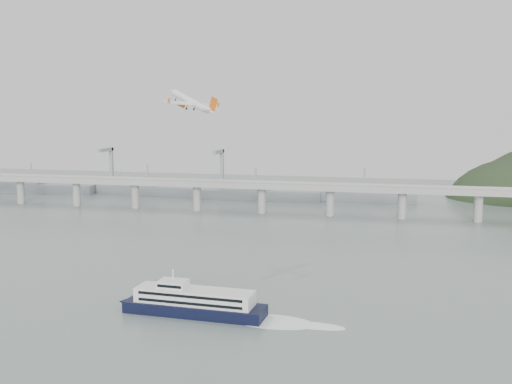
# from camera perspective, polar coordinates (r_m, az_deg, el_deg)

# --- Properties ---
(ground) EXTENTS (900.00, 900.00, 0.00)m
(ground) POSITION_cam_1_polar(r_m,az_deg,el_deg) (243.69, -3.03, -10.16)
(ground) COLOR slate
(ground) RESTS_ON ground
(bridge) EXTENTS (800.00, 22.00, 23.90)m
(bridge) POSITION_cam_1_polar(r_m,az_deg,el_deg) (431.40, 4.29, 0.15)
(bridge) COLOR #989895
(bridge) RESTS_ON ground
(distant_fleet) EXTENTS (453.00, 60.90, 40.00)m
(distant_fleet) POSITION_cam_1_polar(r_m,az_deg,el_deg) (539.55, -10.99, 0.35)
(distant_fleet) COLOR gray
(distant_fleet) RESTS_ON ground
(ferry) EXTENTS (87.58, 17.20, 16.51)m
(ferry) POSITION_cam_1_polar(r_m,az_deg,el_deg) (226.34, -5.86, -10.42)
(ferry) COLOR black
(ferry) RESTS_ON ground
(airliner) EXTENTS (34.16, 32.85, 15.78)m
(airliner) POSITION_cam_1_polar(r_m,az_deg,el_deg) (320.35, -6.13, 8.50)
(airliner) COLOR white
(airliner) RESTS_ON ground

